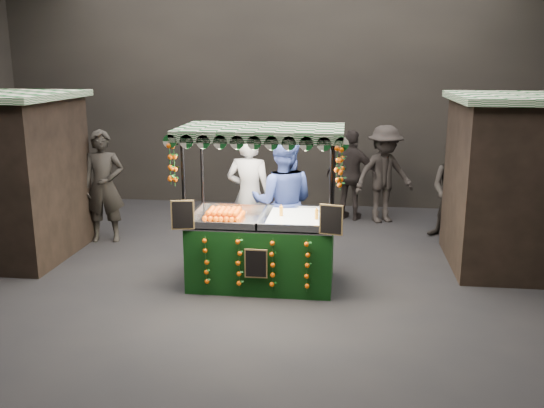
# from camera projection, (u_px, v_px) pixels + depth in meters

# --- Properties ---
(ground) EXTENTS (12.00, 12.00, 0.00)m
(ground) POSITION_uv_depth(u_px,v_px,m) (243.00, 289.00, 8.24)
(ground) COLOR black
(ground) RESTS_ON ground
(market_hall) EXTENTS (12.10, 10.10, 5.05)m
(market_hall) POSITION_uv_depth(u_px,v_px,m) (240.00, 36.00, 7.44)
(market_hall) COLOR black
(market_hall) RESTS_ON ground
(juice_stall) EXTENTS (2.29, 1.35, 2.22)m
(juice_stall) POSITION_uv_depth(u_px,v_px,m) (262.00, 237.00, 8.27)
(juice_stall) COLOR black
(juice_stall) RESTS_ON ground
(vendor_grey) EXTENTS (0.80, 0.60, 2.02)m
(vendor_grey) POSITION_uv_depth(u_px,v_px,m) (249.00, 197.00, 9.29)
(vendor_grey) COLOR gray
(vendor_grey) RESTS_ON ground
(vendor_blue) EXTENTS (0.97, 0.76, 2.00)m
(vendor_blue) POSITION_uv_depth(u_px,v_px,m) (283.00, 203.00, 8.93)
(vendor_blue) COLOR navy
(vendor_blue) RESTS_ON ground
(shopper_0) EXTENTS (0.78, 0.59, 1.94)m
(shopper_0) POSITION_uv_depth(u_px,v_px,m) (104.00, 186.00, 10.22)
(shopper_0) COLOR black
(shopper_0) RESTS_ON ground
(shopper_1) EXTENTS (1.04, 0.94, 1.74)m
(shopper_1) POSITION_uv_depth(u_px,v_px,m) (454.00, 191.00, 10.35)
(shopper_1) COLOR black
(shopper_1) RESTS_ON ground
(shopper_2) EXTENTS (1.12, 0.74, 1.77)m
(shopper_2) POSITION_uv_depth(u_px,v_px,m) (352.00, 175.00, 11.63)
(shopper_2) COLOR black
(shopper_2) RESTS_ON ground
(shopper_3) EXTENTS (1.39, 1.14, 1.88)m
(shopper_3) POSITION_uv_depth(u_px,v_px,m) (384.00, 174.00, 11.43)
(shopper_3) COLOR black
(shopper_3) RESTS_ON ground
(shopper_4) EXTENTS (0.97, 0.84, 1.68)m
(shopper_4) POSITION_uv_depth(u_px,v_px,m) (55.00, 173.00, 12.08)
(shopper_4) COLOR black
(shopper_4) RESTS_ON ground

